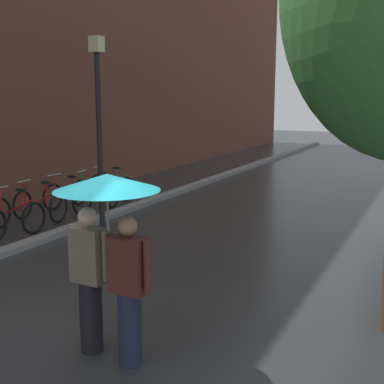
% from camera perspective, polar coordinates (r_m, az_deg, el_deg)
% --- Properties ---
extents(ground_plane, '(80.00, 80.00, 0.00)m').
position_cam_1_polar(ground_plane, '(6.41, -15.99, -16.57)').
color(ground_plane, '#26282B').
extents(building_facade, '(8.00, 36.00, 11.96)m').
position_cam_1_polar(building_facade, '(20.11, -19.15, 18.85)').
color(building_facade, brown).
rests_on(building_facade, ground).
extents(kerb_strip, '(0.30, 36.00, 0.12)m').
position_cam_1_polar(kerb_strip, '(16.11, -0.51, 0.46)').
color(kerb_strip, slate).
rests_on(kerb_strip, ground).
extents(parked_bicycle_2, '(1.09, 0.71, 0.96)m').
position_cam_1_polar(parked_bicycle_2, '(11.73, -19.03, -2.37)').
color(parked_bicycle_2, black).
rests_on(parked_bicycle_2, ground).
extents(parked_bicycle_3, '(1.14, 0.79, 0.96)m').
position_cam_1_polar(parked_bicycle_3, '(12.52, -16.57, -1.44)').
color(parked_bicycle_3, black).
rests_on(parked_bicycle_3, ground).
extents(parked_bicycle_4, '(1.14, 0.79, 0.96)m').
position_cam_1_polar(parked_bicycle_4, '(13.28, -13.74, -0.63)').
color(parked_bicycle_4, black).
rests_on(parked_bicycle_4, ground).
extents(parked_bicycle_5, '(1.15, 0.81, 0.96)m').
position_cam_1_polar(parked_bicycle_5, '(13.83, -10.66, -0.07)').
color(parked_bicycle_5, black).
rests_on(parked_bicycle_5, ground).
extents(parked_bicycle_6, '(1.09, 0.71, 0.96)m').
position_cam_1_polar(parked_bicycle_6, '(14.67, -8.99, 0.58)').
color(parked_bicycle_6, black).
rests_on(parked_bicycle_6, ground).
extents(couple_under_umbrella, '(1.14, 1.14, 2.08)m').
position_cam_1_polar(couple_under_umbrella, '(5.60, -9.36, -4.93)').
color(couple_under_umbrella, black).
rests_on(couple_under_umbrella, ground).
extents(street_lamp_post, '(0.24, 0.24, 4.10)m').
position_cam_1_polar(street_lamp_post, '(11.01, -10.33, 7.93)').
color(street_lamp_post, black).
rests_on(street_lamp_post, ground).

